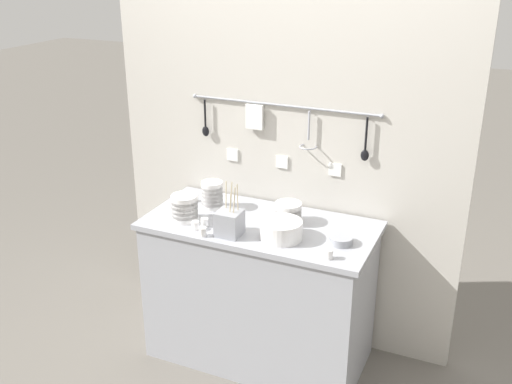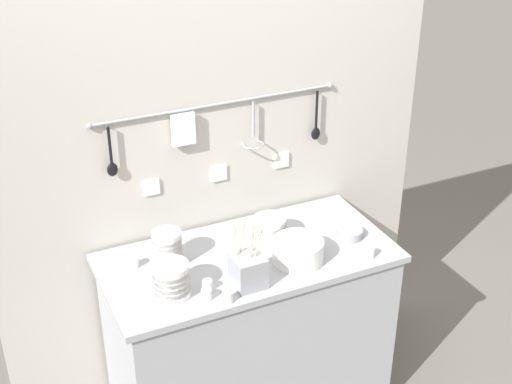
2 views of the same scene
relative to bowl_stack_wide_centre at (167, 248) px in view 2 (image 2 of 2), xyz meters
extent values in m
cube|color=#9EA0A8|center=(0.33, -0.08, -0.09)|extent=(1.24, 0.60, 0.03)
cube|color=#9EA0A8|center=(0.33, -0.08, -0.51)|extent=(1.19, 0.58, 0.81)
cube|color=#BCB7AD|center=(0.33, 0.25, 0.08)|extent=(2.04, 0.04, 2.00)
cylinder|color=#93969E|center=(0.33, 0.22, 0.50)|extent=(1.08, 0.01, 0.01)
sphere|color=#93969E|center=(-0.21, 0.22, 0.50)|extent=(0.02, 0.02, 0.02)
sphere|color=#93969E|center=(0.87, 0.22, 0.50)|extent=(0.02, 0.02, 0.02)
cylinder|color=black|center=(-0.14, 0.21, 0.40)|extent=(0.01, 0.01, 0.16)
ellipsoid|color=black|center=(-0.14, 0.21, 0.30)|extent=(0.04, 0.02, 0.06)
cylinder|color=#93969E|center=(-0.14, 0.22, 0.49)|extent=(0.01, 0.01, 0.02)
cube|color=silver|center=(0.17, 0.21, 0.42)|extent=(0.10, 0.02, 0.14)
cylinder|color=#93969E|center=(0.17, 0.22, 0.49)|extent=(0.01, 0.01, 0.02)
cylinder|color=#93969E|center=(0.49, 0.21, 0.40)|extent=(0.01, 0.01, 0.16)
torus|color=#93969E|center=(0.49, 0.21, 0.29)|extent=(0.10, 0.10, 0.01)
cylinder|color=#93969E|center=(0.49, 0.22, 0.49)|extent=(0.01, 0.01, 0.02)
cylinder|color=black|center=(0.80, 0.21, 0.39)|extent=(0.01, 0.01, 0.18)
ellipsoid|color=black|center=(0.80, 0.21, 0.28)|extent=(0.04, 0.02, 0.06)
cylinder|color=#93969E|center=(0.80, 0.22, 0.49)|extent=(0.01, 0.01, 0.02)
cube|color=white|center=(0.02, 0.23, 0.17)|extent=(0.07, 0.01, 0.07)
cube|color=white|center=(0.33, 0.23, 0.17)|extent=(0.07, 0.01, 0.07)
cube|color=white|center=(0.64, 0.23, 0.17)|extent=(0.07, 0.01, 0.07)
cylinder|color=white|center=(0.00, 0.00, -0.06)|extent=(0.12, 0.12, 0.04)
cylinder|color=white|center=(0.00, 0.00, -0.03)|extent=(0.12, 0.12, 0.04)
cylinder|color=white|center=(0.00, 0.00, -0.01)|extent=(0.12, 0.12, 0.04)
cylinder|color=white|center=(0.00, 0.00, 0.01)|extent=(0.12, 0.12, 0.04)
cylinder|color=white|center=(0.00, 0.00, 0.03)|extent=(0.12, 0.12, 0.04)
cylinder|color=white|center=(0.00, 0.00, 0.06)|extent=(0.12, 0.12, 0.04)
cylinder|color=white|center=(-0.06, -0.21, -0.06)|extent=(0.14, 0.14, 0.05)
cylinder|color=white|center=(-0.06, -0.21, -0.03)|extent=(0.14, 0.14, 0.05)
cylinder|color=white|center=(-0.06, -0.21, -0.01)|extent=(0.14, 0.14, 0.05)
cylinder|color=white|center=(-0.06, -0.21, 0.02)|extent=(0.14, 0.14, 0.05)
cylinder|color=white|center=(-0.06, -0.21, 0.04)|extent=(0.14, 0.14, 0.05)
cylinder|color=white|center=(0.46, -0.01, -0.06)|extent=(0.14, 0.14, 0.04)
cylinder|color=white|center=(0.46, -0.01, -0.03)|extent=(0.14, 0.14, 0.04)
cylinder|color=white|center=(0.46, -0.01, -0.01)|extent=(0.14, 0.14, 0.04)
cylinder|color=white|center=(0.46, -0.01, 0.01)|extent=(0.14, 0.14, 0.04)
cylinder|color=white|center=(0.50, -0.20, -0.07)|extent=(0.21, 0.21, 0.01)
cylinder|color=white|center=(0.50, -0.20, -0.06)|extent=(0.21, 0.21, 0.01)
cylinder|color=white|center=(0.50, -0.20, -0.05)|extent=(0.21, 0.21, 0.01)
cylinder|color=white|center=(0.50, -0.20, -0.04)|extent=(0.21, 0.21, 0.01)
cylinder|color=white|center=(0.50, -0.20, -0.03)|extent=(0.21, 0.21, 0.01)
cylinder|color=white|center=(0.50, -0.20, -0.02)|extent=(0.21, 0.21, 0.01)
cylinder|color=white|center=(0.50, -0.20, -0.02)|extent=(0.21, 0.21, 0.01)
cylinder|color=white|center=(0.50, -0.20, -0.01)|extent=(0.21, 0.21, 0.01)
cylinder|color=white|center=(0.50, -0.20, 0.00)|extent=(0.21, 0.21, 0.01)
cylinder|color=white|center=(0.50, -0.20, 0.01)|extent=(0.21, 0.21, 0.01)
cylinder|color=#93969E|center=(0.79, -0.13, -0.06)|extent=(0.12, 0.12, 0.04)
cube|color=#93969E|center=(0.24, -0.27, -0.01)|extent=(0.12, 0.12, 0.13)
cylinder|color=#C6B793|center=(0.27, -0.28, 0.10)|extent=(0.04, 0.04, 0.21)
cylinder|color=#C6B793|center=(0.27, -0.24, 0.09)|extent=(0.01, 0.02, 0.21)
cylinder|color=#C6B793|center=(0.23, -0.23, 0.09)|extent=(0.03, 0.02, 0.21)
cylinder|color=#C6B793|center=(0.25, -0.27, 0.07)|extent=(0.02, 0.01, 0.17)
cylinder|color=#C6B793|center=(0.21, -0.23, 0.09)|extent=(0.01, 0.03, 0.21)
cylinder|color=white|center=(0.12, -0.34, -0.05)|extent=(0.04, 0.04, 0.05)
cylinder|color=white|center=(0.05, -0.29, -0.05)|extent=(0.04, 0.04, 0.05)
cylinder|color=white|center=(0.08, -0.24, -0.05)|extent=(0.04, 0.04, 0.05)
cylinder|color=white|center=(-0.14, 0.04, -0.05)|extent=(0.04, 0.04, 0.05)
cylinder|color=white|center=(0.78, -0.31, -0.05)|extent=(0.04, 0.04, 0.05)
camera|label=1|loc=(1.49, -2.73, 1.29)|focal=42.00mm
camera|label=2|loc=(-0.71, -2.37, 1.59)|focal=50.00mm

